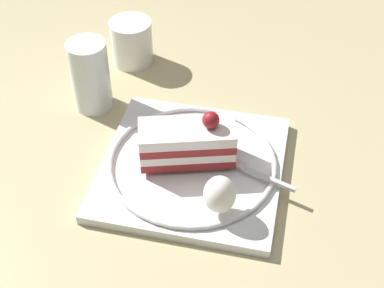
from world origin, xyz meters
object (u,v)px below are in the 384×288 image
at_px(whipped_cream_dollop, 220,195).
at_px(drink_glass_near, 91,79).
at_px(dessert_plate, 192,166).
at_px(cake_slice, 188,142).
at_px(drink_glass_far, 132,43).
at_px(fork, 253,170).

xyz_separation_m(whipped_cream_dollop, drink_glass_near, (-0.20, -0.21, 0.00)).
relative_size(dessert_plate, cake_slice, 1.99).
distance_m(whipped_cream_dollop, drink_glass_far, 0.37).
height_order(whipped_cream_dollop, drink_glass_near, drink_glass_near).
bearing_deg(dessert_plate, cake_slice, -130.00).
relative_size(whipped_cream_dollop, drink_glass_near, 0.46).
xyz_separation_m(cake_slice, drink_glass_far, (-0.24, -0.12, -0.01)).
bearing_deg(cake_slice, whipped_cream_dollop, 29.68).
bearing_deg(dessert_plate, drink_glass_far, -152.69).
bearing_deg(drink_glass_near, cake_slice, 53.01).
bearing_deg(cake_slice, drink_glass_far, -153.35).
relative_size(dessert_plate, whipped_cream_dollop, 5.14).
relative_size(whipped_cream_dollop, fork, 0.48).
distance_m(dessert_plate, drink_glass_near, 0.21).
distance_m(dessert_plate, whipped_cream_dollop, 0.10).
bearing_deg(drink_glass_near, fork, 61.01).
distance_m(whipped_cream_dollop, drink_glass_near, 0.29).
height_order(dessert_plate, drink_glass_far, drink_glass_far).
xyz_separation_m(whipped_cream_dollop, drink_glass_far, (-0.33, -0.17, -0.01)).
height_order(cake_slice, drink_glass_near, drink_glass_near).
relative_size(dessert_plate, drink_glass_far, 3.55).
xyz_separation_m(dessert_plate, drink_glass_far, (-0.25, -0.13, 0.03)).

